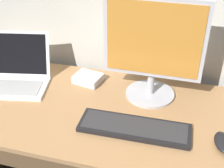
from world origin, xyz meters
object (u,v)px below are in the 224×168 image
laptop_white (14,75)px  computer_mouse (223,142)px  external_drive_box (88,78)px  wired_keyboard (134,128)px  external_monitor (153,46)px

laptop_white → computer_mouse: laptop_white is taller
computer_mouse → external_drive_box: (-0.65, 0.30, 0.00)m
wired_keyboard → external_drive_box: size_ratio=3.40×
laptop_white → computer_mouse: bearing=-10.6°
computer_mouse → external_drive_box: bearing=147.3°
external_drive_box → external_monitor: bearing=-8.5°
external_monitor → computer_mouse: 0.48m
wired_keyboard → external_drive_box: bearing=135.3°
external_monitor → computer_mouse: bearing=-37.8°
computer_mouse → external_drive_box: external_drive_box is taller
external_monitor → external_drive_box: 0.41m
external_monitor → external_drive_box: bearing=171.5°
external_drive_box → wired_keyboard: bearing=-44.7°
wired_keyboard → computer_mouse: 0.35m
external_monitor → wired_keyboard: external_monitor is taller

